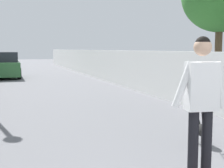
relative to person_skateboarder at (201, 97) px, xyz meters
The scene contains 5 objects.
ground_plane 12.04m from the person_skateboarder, ahead, with size 80.00×80.00×0.00m, color slate.
fence_right 10.43m from the person_skateboarder, 16.75° to the right, with size 48.00×0.30×1.65m, color white.
person_skateboarder is the anchor object (origin of this frame).
dog 2.07m from the person_skateboarder, 34.20° to the right, with size 1.86×1.20×1.06m.
car_near 17.20m from the person_skateboarder, ahead, with size 3.80×1.80×1.54m.
Camera 1 is at (-1.42, 2.01, 1.73)m, focal length 52.21 mm.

